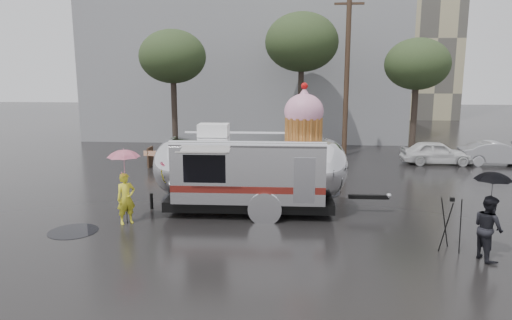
# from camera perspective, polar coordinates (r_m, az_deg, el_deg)

# --- Properties ---
(ground) EXTENTS (120.00, 120.00, 0.00)m
(ground) POSITION_cam_1_polar(r_m,az_deg,el_deg) (12.77, 5.86, -10.46)
(ground) COLOR black
(ground) RESTS_ON ground
(puddles) EXTENTS (9.07, 7.29, 0.01)m
(puddles) POSITION_cam_1_polar(r_m,az_deg,el_deg) (17.38, -2.52, -4.62)
(puddles) COLOR black
(puddles) RESTS_ON ground
(grey_building) EXTENTS (22.00, 12.00, 13.00)m
(grey_building) POSITION_cam_1_polar(r_m,az_deg,el_deg) (36.15, -0.95, 13.75)
(grey_building) COLOR slate
(grey_building) RESTS_ON ground
(utility_pole) EXTENTS (1.60, 0.28, 9.00)m
(utility_pole) POSITION_cam_1_polar(r_m,az_deg,el_deg) (26.05, 11.28, 10.58)
(utility_pole) COLOR #473323
(utility_pole) RESTS_ON ground
(tree_left) EXTENTS (3.64, 3.64, 6.95)m
(tree_left) POSITION_cam_1_polar(r_m,az_deg,el_deg) (25.82, -10.38, 12.53)
(tree_left) COLOR #382D26
(tree_left) RESTS_ON ground
(tree_mid) EXTENTS (4.20, 4.20, 8.03)m
(tree_mid) POSITION_cam_1_polar(r_m,az_deg,el_deg) (26.96, 5.73, 14.38)
(tree_mid) COLOR #382D26
(tree_mid) RESTS_ON ground
(tree_right) EXTENTS (3.36, 3.36, 6.42)m
(tree_right) POSITION_cam_1_polar(r_m,az_deg,el_deg) (25.68, 19.50, 11.15)
(tree_right) COLOR #382D26
(tree_right) RESTS_ON ground
(barricade_row) EXTENTS (4.30, 0.80, 1.00)m
(barricade_row) POSITION_cam_1_polar(r_m,az_deg,el_deg) (22.87, -8.46, 0.35)
(barricade_row) COLOR #473323
(barricade_row) RESTS_ON ground
(airstream_trailer) EXTENTS (8.20, 3.22, 4.41)m
(airstream_trailer) POSITION_cam_1_polar(r_m,az_deg,el_deg) (15.28, -0.36, -0.80)
(airstream_trailer) COLOR silver
(airstream_trailer) RESTS_ON ground
(person_left) EXTENTS (0.69, 0.67, 1.60)m
(person_left) POSITION_cam_1_polar(r_m,az_deg,el_deg) (14.72, -15.94, -4.66)
(person_left) COLOR yellow
(person_left) RESTS_ON ground
(umbrella_pink) EXTENTS (1.21, 1.21, 2.37)m
(umbrella_pink) POSITION_cam_1_polar(r_m,az_deg,el_deg) (14.46, -16.17, -0.22)
(umbrella_pink) COLOR pink
(umbrella_pink) RESTS_ON ground
(person_right) EXTENTS (0.62, 0.87, 1.65)m
(person_right) POSITION_cam_1_polar(r_m,az_deg,el_deg) (12.86, 27.03, -7.56)
(person_right) COLOR black
(person_right) RESTS_ON ground
(umbrella_black) EXTENTS (1.07, 1.07, 2.28)m
(umbrella_black) POSITION_cam_1_polar(r_m,az_deg,el_deg) (12.59, 27.45, -2.83)
(umbrella_black) COLOR black
(umbrella_black) RESTS_ON ground
(tripod) EXTENTS (0.58, 0.59, 1.46)m
(tripod) POSITION_cam_1_polar(r_m,az_deg,el_deg) (13.05, 23.16, -6.85)
(tripod) COLOR black
(tripod) RESTS_ON ground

